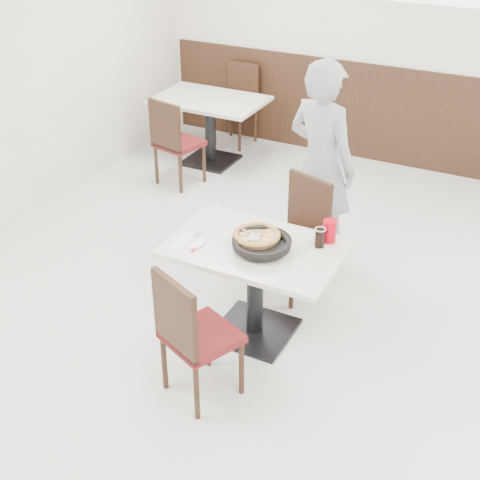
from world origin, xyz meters
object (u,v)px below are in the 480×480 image
at_px(cola_glass, 320,238).
at_px(bg_chair_left_near, 179,141).
at_px(diner_person, 321,166).
at_px(bg_chair_left_far, 235,106).
at_px(pizza_pan, 262,245).
at_px(red_cup, 329,231).
at_px(side_plate, 191,241).
at_px(chair_near, 202,333).
at_px(bg_table_left, 210,131).
at_px(chair_far, 292,239).
at_px(main_table, 255,291).
at_px(pizza, 257,237).

height_order(cola_glass, bg_chair_left_near, bg_chair_left_near).
xyz_separation_m(diner_person, bg_chair_left_far, (-1.86, 2.05, -0.41)).
bearing_deg(diner_person, pizza_pan, 109.43).
relative_size(red_cup, diner_person, 0.09).
xyz_separation_m(side_plate, cola_glass, (0.82, 0.36, 0.06)).
xyz_separation_m(pizza_pan, red_cup, (0.36, 0.33, 0.04)).
bearing_deg(chair_near, pizza_pan, 105.64).
bearing_deg(pizza_pan, chair_near, -98.07).
height_order(cola_glass, red_cup, red_cup).
distance_m(cola_glass, bg_table_left, 3.33).
xyz_separation_m(chair_far, diner_person, (0.01, 0.55, 0.41)).
height_order(pizza_pan, side_plate, pizza_pan).
relative_size(chair_far, cola_glass, 7.31).
relative_size(chair_far, pizza_pan, 2.39).
bearing_deg(side_plate, diner_person, 72.12).
bearing_deg(bg_chair_left_far, bg_chair_left_near, 95.46).
distance_m(chair_near, chair_far, 1.35).
height_order(main_table, red_cup, red_cup).
height_order(diner_person, bg_chair_left_far, diner_person).
bearing_deg(bg_chair_left_far, red_cup, 133.21).
bearing_deg(cola_glass, bg_chair_left_near, 141.52).
height_order(bg_table_left, bg_chair_left_far, bg_chair_left_far).
bearing_deg(side_plate, bg_chair_left_near, 123.69).
relative_size(main_table, cola_glass, 9.23).
height_order(diner_person, bg_table_left, diner_person).
distance_m(chair_far, pizza_pan, 0.75).
xyz_separation_m(main_table, pizza, (-0.00, 0.02, 0.44)).
bearing_deg(bg_chair_left_far, main_table, 125.24).
xyz_separation_m(pizza_pan, bg_table_left, (-1.90, 2.66, -0.42)).
height_order(red_cup, bg_chair_left_near, bg_chair_left_near).
bearing_deg(chair_far, main_table, 108.58).
height_order(side_plate, bg_chair_left_far, bg_chair_left_far).
relative_size(red_cup, bg_chair_left_near, 0.17).
bearing_deg(red_cup, pizza_pan, -137.60).
bearing_deg(chair_far, side_plate, 81.26).
bearing_deg(main_table, diner_person, 89.24).
relative_size(main_table, chair_far, 1.26).
relative_size(cola_glass, red_cup, 0.81).
bearing_deg(bg_table_left, red_cup, -45.81).
distance_m(main_table, bg_chair_left_near, 2.71).
relative_size(main_table, bg_table_left, 1.00).
distance_m(chair_near, pizza_pan, 0.75).
distance_m(pizza_pan, red_cup, 0.49).
bearing_deg(chair_near, bg_table_left, 142.14).
bearing_deg(bg_chair_left_near, diner_person, -9.65).
relative_size(main_table, bg_chair_left_near, 1.26).
relative_size(main_table, red_cup, 7.50).
bearing_deg(diner_person, bg_table_left, -20.51).
height_order(cola_glass, bg_table_left, cola_glass).
distance_m(main_table, pizza_pan, 0.42).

